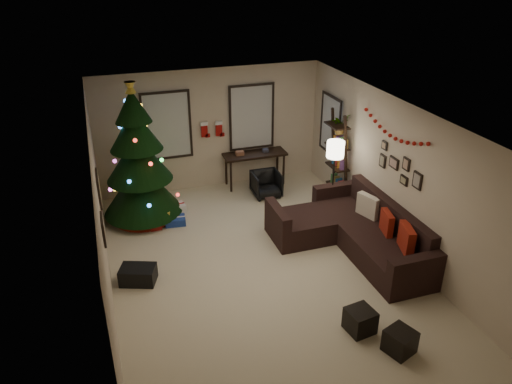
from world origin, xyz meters
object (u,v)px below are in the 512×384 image
desk_chair (266,184)px  sofa (354,232)px  desk (255,157)px  christmas_tree (139,163)px  bookshelf (338,160)px

desk_chair → sofa: bearing=-70.6°
desk → sofa: bearing=-74.4°
christmas_tree → desk: 2.81m
sofa → christmas_tree: bearing=146.4°
desk_chair → christmas_tree: bearing=-176.0°
christmas_tree → bookshelf: 4.06m
sofa → desk: 3.26m
desk → desk_chair: bearing=-85.5°
desk → christmas_tree: bearing=-163.4°
desk_chair → bookshelf: (1.30, -0.79, 0.71)m
christmas_tree → desk_chair: 2.85m
desk_chair → bookshelf: size_ratio=0.28×
christmas_tree → bookshelf: bearing=-9.3°
desk_chair → desk: bearing=95.6°
sofa → desk_chair: sofa is taller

